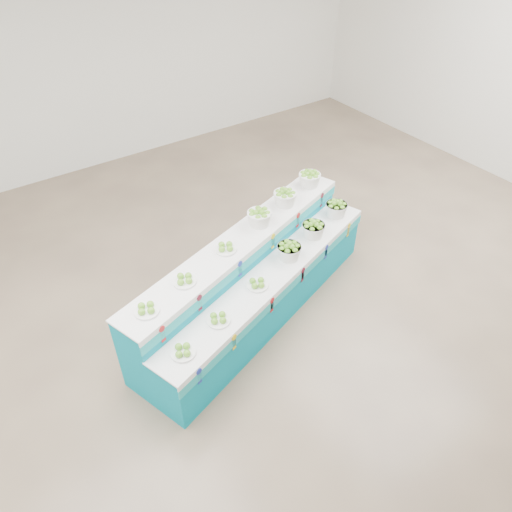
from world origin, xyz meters
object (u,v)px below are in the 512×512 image
Objects in this scene: basket_lower_left at (289,251)px; plate_upper_mid at (184,279)px; display_stand at (256,279)px; basket_upper_right at (310,178)px.

plate_upper_mid reaches higher than basket_lower_left.
display_stand is 1.11m from plate_upper_mid.
display_stand is at bearing 166.51° from basket_lower_left.
basket_lower_left is 1.17× the size of plate_upper_mid.
plate_upper_mid is 0.86× the size of basket_upper_right.
basket_lower_left is 1.00× the size of basket_upper_right.
plate_upper_mid is at bearing -161.75° from basket_upper_right.
display_stand is 12.28× the size of basket_lower_left.
basket_upper_right reaches higher than basket_lower_left.
plate_upper_mid reaches higher than display_stand.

